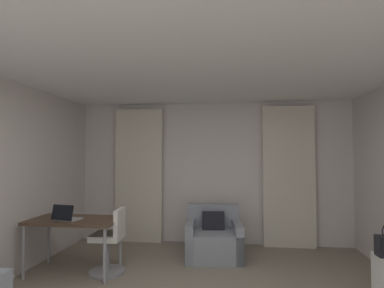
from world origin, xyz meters
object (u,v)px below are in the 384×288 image
(desk, at_px, (75,224))
(laptop, at_px, (66,217))
(desk_chair, at_px, (110,244))
(armchair, at_px, (214,240))

(desk, distance_m, laptop, 0.17)
(desk_chair, bearing_deg, armchair, 31.03)
(desk, height_order, laptop, laptop)
(desk, bearing_deg, laptop, -122.65)
(armchair, bearing_deg, desk_chair, -148.97)
(laptop, bearing_deg, armchair, 27.14)
(armchair, distance_m, desk_chair, 1.61)
(desk_chair, relative_size, laptop, 2.47)
(desk_chair, distance_m, laptop, 0.70)
(laptop, bearing_deg, desk_chair, 16.33)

